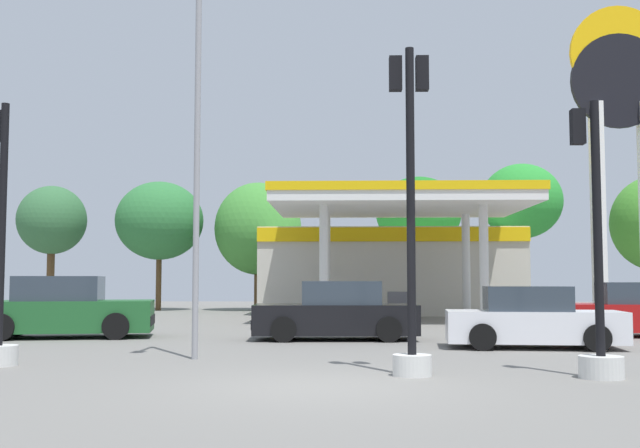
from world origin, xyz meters
name	(u,v)px	position (x,y,z in m)	size (l,w,h in m)	color
ground_plane	(324,386)	(0.00, 0.00, 0.00)	(90.00, 90.00, 0.00)	slate
gas_station	(389,265)	(2.40, 24.07, 2.24)	(11.60, 14.33, 4.82)	beige
station_pole_sign	(620,123)	(10.38, 16.79, 7.24)	(3.49, 0.56, 11.60)	white
car_0	(64,310)	(-7.15, 9.21, 0.74)	(4.83, 2.71, 1.63)	black
car_1	(532,320)	(4.54, 6.39, 0.63)	(4.01, 2.05, 1.39)	black
car_2	(336,313)	(0.10, 8.73, 0.68)	(4.25, 2.04, 1.50)	black
car_3	(633,312)	(8.19, 10.12, 0.67)	(4.24, 2.17, 1.47)	black
traffic_signal_1	(411,242)	(1.38, 1.30, 2.15)	(0.65, 0.67, 5.33)	silver
traffic_signal_2	(597,296)	(4.26, 1.06, 1.27)	(0.68, 0.70, 4.37)	silver
tree_0	(52,221)	(-14.64, 27.60, 4.58)	(3.48, 3.48, 6.37)	brown
tree_1	(160,221)	(-9.15, 27.90, 4.58)	(4.47, 4.47, 6.60)	brown
tree_2	(258,229)	(-4.09, 28.02, 4.17)	(4.44, 4.44, 6.55)	brown
tree_3	(419,213)	(4.04, 27.08, 4.88)	(4.25, 4.25, 6.69)	brown
tree_4	(521,202)	(9.32, 27.85, 5.51)	(4.10, 4.10, 7.43)	brown
corner_streetlamp	(196,125)	(-2.59, 3.56, 4.54)	(0.24, 1.48, 7.65)	gray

